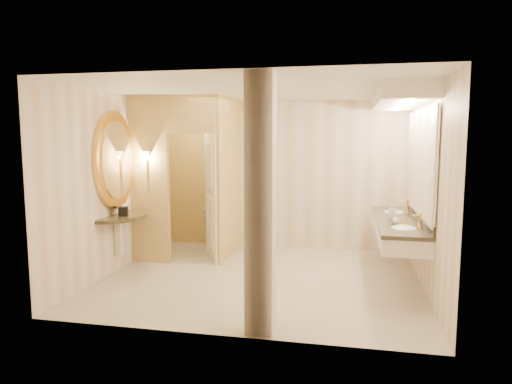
% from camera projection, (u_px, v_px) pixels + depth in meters
% --- Properties ---
extents(floor, '(4.50, 4.50, 0.00)m').
position_uv_depth(floor, '(260.00, 278.00, 6.67)').
color(floor, beige).
rests_on(floor, ground).
extents(ceiling, '(4.50, 4.50, 0.00)m').
position_uv_depth(ceiling, '(261.00, 90.00, 6.34)').
color(ceiling, white).
rests_on(ceiling, wall_back).
extents(wall_back, '(4.50, 0.02, 2.70)m').
position_uv_depth(wall_back, '(281.00, 175.00, 8.45)').
color(wall_back, silver).
rests_on(wall_back, floor).
extents(wall_front, '(4.50, 0.02, 2.70)m').
position_uv_depth(wall_front, '(223.00, 207.00, 4.56)').
color(wall_front, silver).
rests_on(wall_front, floor).
extents(wall_left, '(0.02, 4.00, 2.70)m').
position_uv_depth(wall_left, '(116.00, 183.00, 6.95)').
color(wall_left, silver).
rests_on(wall_left, floor).
extents(wall_right, '(0.02, 4.00, 2.70)m').
position_uv_depth(wall_right, '(426.00, 190.00, 6.06)').
color(wall_right, silver).
rests_on(wall_right, floor).
extents(toilet_closet, '(1.50, 1.55, 2.70)m').
position_uv_depth(toilet_closet, '(206.00, 177.00, 7.67)').
color(toilet_closet, '#D4BD6F').
rests_on(toilet_closet, floor).
extents(wall_sconce, '(0.14, 0.14, 0.42)m').
position_uv_depth(wall_sconce, '(147.00, 157.00, 7.26)').
color(wall_sconce, gold).
rests_on(wall_sconce, toilet_closet).
extents(vanity, '(0.75, 2.61, 2.09)m').
position_uv_depth(vanity, '(402.00, 167.00, 6.47)').
color(vanity, white).
rests_on(vanity, floor).
extents(console_shelf, '(1.12, 1.12, 2.01)m').
position_uv_depth(console_shelf, '(116.00, 183.00, 6.87)').
color(console_shelf, black).
rests_on(console_shelf, floor).
extents(pillar, '(0.29, 0.29, 2.70)m').
position_uv_depth(pillar, '(261.00, 205.00, 4.68)').
color(pillar, white).
rests_on(pillar, floor).
extents(tissue_box, '(0.18, 0.18, 0.14)m').
position_uv_depth(tissue_box, '(123.00, 211.00, 6.83)').
color(tissue_box, black).
rests_on(tissue_box, console_shelf).
extents(toilet, '(0.66, 0.90, 0.82)m').
position_uv_depth(toilet, '(217.00, 225.00, 8.51)').
color(toilet, white).
rests_on(toilet, floor).
extents(soap_bottle_a, '(0.07, 0.08, 0.15)m').
position_uv_depth(soap_bottle_a, '(394.00, 211.00, 6.85)').
color(soap_bottle_a, beige).
rests_on(soap_bottle_a, vanity).
extents(soap_bottle_b, '(0.11, 0.11, 0.13)m').
position_uv_depth(soap_bottle_b, '(395.00, 219.00, 6.17)').
color(soap_bottle_b, silver).
rests_on(soap_bottle_b, vanity).
extents(soap_bottle_c, '(0.08, 0.08, 0.20)m').
position_uv_depth(soap_bottle_c, '(391.00, 212.00, 6.53)').
color(soap_bottle_c, '#C6B28C').
rests_on(soap_bottle_c, vanity).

